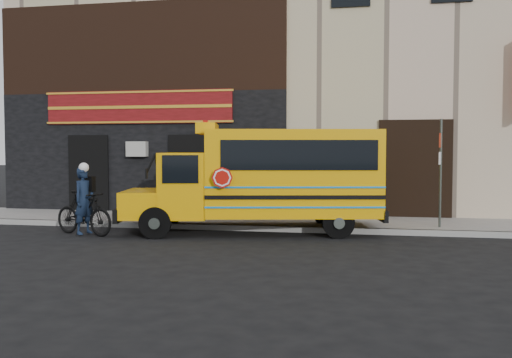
{
  "coord_description": "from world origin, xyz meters",
  "views": [
    {
      "loc": [
        2.5,
        -12.67,
        2.24
      ],
      "look_at": [
        -0.29,
        1.85,
        1.47
      ],
      "focal_mm": 40.0,
      "sensor_mm": 36.0,
      "label": 1
    }
  ],
  "objects_px": {
    "school_bus": "(267,177)",
    "cyclist": "(84,202)",
    "bicycle": "(84,213)",
    "sign_pole": "(440,170)"
  },
  "relations": [
    {
      "from": "school_bus",
      "to": "cyclist",
      "type": "distance_m",
      "value": 4.81
    },
    {
      "from": "sign_pole",
      "to": "bicycle",
      "type": "bearing_deg",
      "value": -166.39
    },
    {
      "from": "school_bus",
      "to": "sign_pole",
      "type": "xyz_separation_m",
      "value": [
        4.56,
        0.92,
        0.18
      ]
    },
    {
      "from": "bicycle",
      "to": "sign_pole",
      "type": "bearing_deg",
      "value": -57.63
    },
    {
      "from": "sign_pole",
      "to": "cyclist",
      "type": "distance_m",
      "value": 9.44
    },
    {
      "from": "bicycle",
      "to": "cyclist",
      "type": "height_order",
      "value": "cyclist"
    },
    {
      "from": "school_bus",
      "to": "sign_pole",
      "type": "relative_size",
      "value": 2.35
    },
    {
      "from": "school_bus",
      "to": "bicycle",
      "type": "xyz_separation_m",
      "value": [
        -4.63,
        -1.3,
        -0.93
      ]
    },
    {
      "from": "school_bus",
      "to": "bicycle",
      "type": "bearing_deg",
      "value": -164.31
    },
    {
      "from": "school_bus",
      "to": "sign_pole",
      "type": "height_order",
      "value": "sign_pole"
    }
  ]
}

